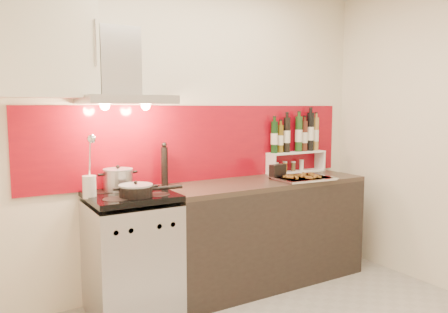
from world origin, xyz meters
TOP-DOWN VIEW (x-y plane):
  - back_wall at (0.00, 1.40)m, footprint 3.40×0.02m
  - backsplash at (0.05, 1.39)m, footprint 3.00×0.02m
  - range_stove at (-0.70, 1.10)m, footprint 0.60×0.60m
  - counter at (0.50, 1.10)m, footprint 1.80×0.60m
  - range_hood at (-0.70, 1.24)m, footprint 0.62×0.50m
  - upper_cabinet at (-1.25, 1.22)m, footprint 0.70×0.35m
  - stock_pot at (-0.74, 1.26)m, footprint 0.22×0.22m
  - saute_pan at (-0.70, 0.97)m, footprint 0.46×0.24m
  - utensil_jar at (-0.98, 1.12)m, footprint 0.09×0.14m
  - pepper_mill at (-0.35, 1.29)m, footprint 0.05×0.05m
  - step_shelf at (1.03, 1.32)m, footprint 0.63×0.17m
  - caddy_box at (0.65, 1.11)m, footprint 0.16×0.09m
  - baking_tray at (0.80, 0.96)m, footprint 0.52×0.41m

SIDE VIEW (x-z plane):
  - range_stove at x=-0.70m, z-range -0.01..0.90m
  - counter at x=0.50m, z-range 0.00..0.90m
  - baking_tray at x=0.80m, z-range 0.90..0.93m
  - saute_pan at x=-0.70m, z-range 0.90..1.01m
  - caddy_box at x=0.65m, z-range 0.89..1.03m
  - stock_pot at x=-0.74m, z-range 0.90..1.09m
  - utensil_jar at x=-0.98m, z-range 0.81..1.26m
  - pepper_mill at x=-0.35m, z-range 0.89..1.25m
  - step_shelf at x=1.03m, z-range 0.88..1.46m
  - backsplash at x=0.05m, z-range 0.90..1.54m
  - back_wall at x=0.00m, z-range 0.00..2.60m
  - range_hood at x=-0.70m, z-range 1.44..2.05m
  - upper_cabinet at x=-1.25m, z-range 1.59..2.31m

